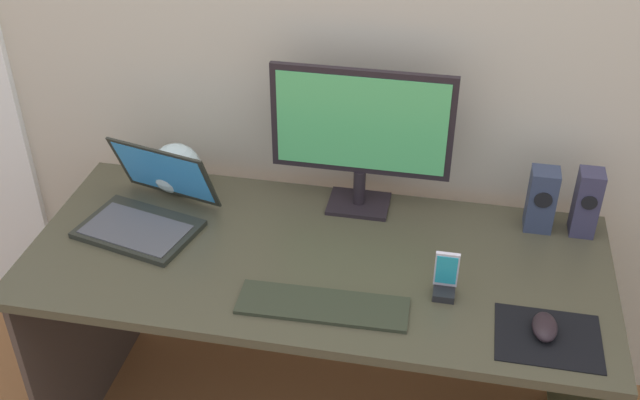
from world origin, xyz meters
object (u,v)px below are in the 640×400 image
Objects in this scene: laptop at (147,210)px; keyboard_external at (323,306)px; speaker_right at (587,203)px; fishbowl at (176,168)px; mouse at (545,327)px; speaker_near_monitor at (541,200)px; phone_in_dock at (445,280)px; monitor at (361,132)px.

laptop reaches higher than keyboard_external.
laptop reaches higher than speaker_right.
speaker_right is 0.46× the size of keyboard_external.
mouse is (1.08, -0.44, -0.05)m from fishbowl.
speaker_right is 0.12m from speaker_near_monitor.
phone_in_dock is (0.29, 0.11, 0.04)m from keyboard_external.
monitor is 0.72m from mouse.
phone_in_dock is at bearing 158.50° from mouse.
monitor is 1.20× the size of keyboard_external.
keyboard_external is (-0.02, -0.46, -0.25)m from monitor.
laptop reaches higher than speaker_near_monitor.
speaker_near_monitor is at bearing 55.27° from phone_in_dock.
fishbowl is 0.36× the size of keyboard_external.
fishbowl is 0.90m from phone_in_dock.
phone_in_dock is (0.86, -0.15, 0.00)m from laptop.
fishbowl is at bearing 157.72° from mouse.
laptop is 3.82× the size of mouse.
speaker_near_monitor is 0.45m from mouse.
mouse is (0.54, 0.01, 0.02)m from keyboard_external.
mouse is 0.26m from phone_in_dock.
speaker_near_monitor is 0.43m from phone_in_dock.
monitor is 2.73× the size of speaker_near_monitor.
mouse is at bearing -0.40° from keyboard_external.
speaker_near_monitor is at bearing 10.07° from laptop.
speaker_near_monitor is 0.44× the size of keyboard_external.
speaker_right is 1.99× the size of mouse.
mouse is at bearing -105.02° from speaker_right.
fishbowl is 1.16m from mouse.
speaker_right is 1.29× the size of fishbowl.
keyboard_external is (0.54, -0.45, -0.07)m from fishbowl.
fishbowl is at bearing -179.60° from speaker_right.
laptop reaches higher than phone_in_dock.
monitor reaches higher than mouse.
speaker_near_monitor reaches higher than phone_in_dock.
phone_in_dock reaches higher than keyboard_external.
speaker_right is 1.20m from fishbowl.
speaker_near_monitor is (-0.12, -0.00, -0.01)m from speaker_right.
monitor is 2.59× the size of speaker_right.
phone_in_dock is at bearing -22.20° from fishbowl.
keyboard_external is at bearing -160.14° from phone_in_dock.
mouse is (0.00, -0.44, -0.07)m from speaker_near_monitor.
fishbowl is 1.54× the size of mouse.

